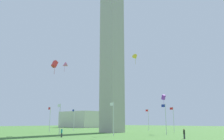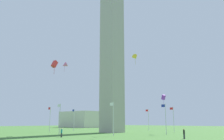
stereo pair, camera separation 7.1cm
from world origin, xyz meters
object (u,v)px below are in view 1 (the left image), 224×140
object	(u,v)px
flagpole_e	(60,117)
flagpole_se	(113,117)
distant_building	(83,119)
flagpole_s	(165,117)
kite_yellow_delta	(135,57)
kite_purple_box	(163,97)
person_teal_shirt	(62,133)
obelisk_monument	(112,51)
kite_pink_delta	(65,65)
kite_red_box	(55,64)
person_black_shirt	(184,134)
flagpole_ne	(50,118)
flagpole_sw	(173,118)
flagpole_nw	(111,119)
flagpole_n	(74,119)
flagpole_w	(148,119)

from	to	relation	value
flagpole_e	flagpole_se	world-z (taller)	same
flagpole_e	distant_building	world-z (taller)	distant_building
flagpole_s	kite_yellow_delta	size ratio (longest dim) A/B	3.13
flagpole_s	kite_purple_box	bearing A→B (deg)	-54.54
person_teal_shirt	obelisk_monument	bearing A→B (deg)	14.67
person_teal_shirt	kite_pink_delta	distance (m)	22.05
person_teal_shirt	kite_red_box	distance (m)	14.09
obelisk_monument	person_black_shirt	bearing A→B (deg)	159.19
kite_purple_box	distant_building	size ratio (longest dim) A/B	0.12
flagpole_ne	distant_building	distance (m)	67.90
obelisk_monument	flagpole_sw	world-z (taller)	obelisk_monument
flagpole_nw	person_black_shirt	bearing A→B (deg)	150.26
flagpole_sw	flagpole_s	bearing A→B (deg)	112.50
flagpole_ne	person_black_shirt	size ratio (longest dim) A/B	4.09
kite_purple_box	person_black_shirt	bearing A→B (deg)	131.95
flagpole_nw	kite_purple_box	distance (m)	29.30
obelisk_monument	flagpole_se	bearing A→B (deg)	134.85
flagpole_n	person_teal_shirt	size ratio (longest dim) A/B	4.04
obelisk_monument	person_teal_shirt	xyz separation A→B (m)	(-8.44, 22.79, -22.97)
flagpole_sw	person_teal_shirt	size ratio (longest dim) A/B	4.04
person_teal_shirt	flagpole_s	bearing A→B (deg)	-27.47
person_black_shirt	kite_purple_box	world-z (taller)	kite_purple_box
flagpole_ne	person_black_shirt	distance (m)	40.42
flagpole_nw	kite_pink_delta	world-z (taller)	kite_pink_delta
flagpole_se	person_black_shirt	xyz separation A→B (m)	(-15.33, -1.93, -3.09)
flagpole_se	flagpole_w	world-z (taller)	same
kite_red_box	flagpole_ne	bearing A→B (deg)	-31.37
flagpole_sw	kite_yellow_delta	distance (m)	25.98
flagpole_ne	flagpole_nw	size ratio (longest dim) A/B	1.00
person_teal_shirt	kite_pink_delta	xyz separation A→B (m)	(11.79, -8.21, 16.74)
kite_purple_box	flagpole_s	bearing A→B (deg)	125.46
person_teal_shirt	kite_red_box	xyz separation A→B (m)	(-5.19, 5.63, 11.82)
flagpole_n	flagpole_sw	distance (m)	32.57
person_teal_shirt	flagpole_n	bearing A→B (deg)	43.27
person_teal_shirt	person_black_shirt	bearing A→B (deg)	-63.23
obelisk_monument	flagpole_se	world-z (taller)	obelisk_monument
person_black_shirt	kite_red_box	distance (m)	25.66
person_black_shirt	flagpole_sw	bearing A→B (deg)	-62.25
person_black_shirt	flagpole_e	bearing A→B (deg)	8.39
flagpole_n	flagpole_w	distance (m)	24.93
flagpole_w	kite_pink_delta	distance (m)	35.14
obelisk_monument	person_black_shirt	size ratio (longest dim) A/B	27.17
flagpole_se	flagpole_nw	bearing A→B (deg)	-45.00
obelisk_monument	kite_red_box	world-z (taller)	obelisk_monument
flagpole_w	flagpole_s	bearing A→B (deg)	135.00
flagpole_se	kite_yellow_delta	size ratio (longest dim) A/B	3.13
flagpole_nw	flagpole_ne	bearing A→B (deg)	90.00
flagpole_e	kite_purple_box	bearing A→B (deg)	-125.13
person_black_shirt	kite_purple_box	xyz separation A→B (m)	(12.79, -14.23, 8.27)
person_teal_shirt	distant_building	bearing A→B (deg)	42.29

